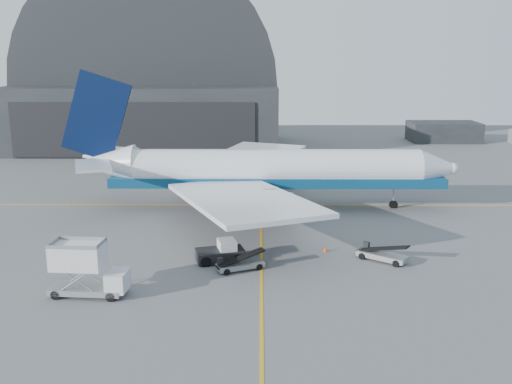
{
  "coord_description": "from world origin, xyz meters",
  "views": [
    {
      "loc": [
        -0.1,
        -46.33,
        17.65
      ],
      "look_at": [
        -0.53,
        8.03,
        4.5
      ],
      "focal_mm": 40.0,
      "sensor_mm": 36.0,
      "label": 1
    }
  ],
  "objects_px": {
    "airliner": "(261,170)",
    "catering_truck": "(86,270)",
    "pushback_tug": "(222,253)",
    "belt_loader_b": "(382,255)",
    "belt_loader_a": "(240,264)"
  },
  "relations": [
    {
      "from": "catering_truck",
      "to": "pushback_tug",
      "type": "xyz_separation_m",
      "value": [
        9.63,
        7.44,
        -1.3
      ]
    },
    {
      "from": "airliner",
      "to": "pushback_tug",
      "type": "relative_size",
      "value": 10.0
    },
    {
      "from": "belt_loader_a",
      "to": "belt_loader_b",
      "type": "height_order",
      "value": "belt_loader_b"
    },
    {
      "from": "belt_loader_a",
      "to": "belt_loader_b",
      "type": "bearing_deg",
      "value": -12.59
    },
    {
      "from": "catering_truck",
      "to": "belt_loader_b",
      "type": "bearing_deg",
      "value": 22.01
    },
    {
      "from": "catering_truck",
      "to": "belt_loader_a",
      "type": "height_order",
      "value": "catering_truck"
    },
    {
      "from": "airliner",
      "to": "catering_truck",
      "type": "distance_m",
      "value": 28.56
    },
    {
      "from": "belt_loader_a",
      "to": "belt_loader_b",
      "type": "relative_size",
      "value": 0.97
    },
    {
      "from": "airliner",
      "to": "pushback_tug",
      "type": "bearing_deg",
      "value": -100.94
    },
    {
      "from": "airliner",
      "to": "catering_truck",
      "type": "height_order",
      "value": "airliner"
    },
    {
      "from": "catering_truck",
      "to": "pushback_tug",
      "type": "bearing_deg",
      "value": 41.93
    },
    {
      "from": "catering_truck",
      "to": "pushback_tug",
      "type": "distance_m",
      "value": 12.24
    },
    {
      "from": "pushback_tug",
      "to": "airliner",
      "type": "bearing_deg",
      "value": 63.83
    },
    {
      "from": "pushback_tug",
      "to": "belt_loader_a",
      "type": "relative_size",
      "value": 1.08
    },
    {
      "from": "airliner",
      "to": "belt_loader_b",
      "type": "bearing_deg",
      "value": -58.98
    }
  ]
}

